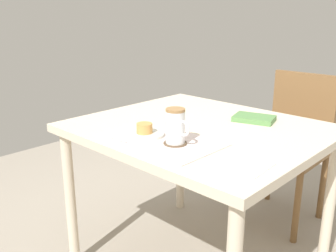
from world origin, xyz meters
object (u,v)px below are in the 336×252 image
object	(u,v)px
pastry	(145,128)
coffee_mug	(176,126)
dining_table	(199,143)
pastry_plate	(145,134)
wooden_chair	(292,140)
small_book	(254,118)

from	to	relation	value
pastry	coffee_mug	xyz separation A→B (m)	(0.16, 0.01, 0.04)
coffee_mug	pastry	bearing A→B (deg)	-175.04
dining_table	pastry_plate	xyz separation A→B (m)	(-0.06, -0.27, 0.09)
wooden_chair	coffee_mug	distance (m)	1.09
pastry	coffee_mug	distance (m)	0.16
pastry	coffee_mug	world-z (taller)	coffee_mug
pastry_plate	pastry	bearing A→B (deg)	0.00
small_book	pastry_plate	bearing A→B (deg)	-127.91
wooden_chair	dining_table	bearing A→B (deg)	83.95
pastry	small_book	bearing A→B (deg)	68.50
dining_table	pastry_plate	size ratio (longest dim) A/B	6.52
dining_table	pastry_plate	world-z (taller)	pastry_plate
small_book	pastry	bearing A→B (deg)	-127.91
dining_table	pastry	world-z (taller)	pastry
pastry_plate	coffee_mug	distance (m)	0.17
small_book	coffee_mug	bearing A→B (deg)	-111.23
wooden_chair	pastry_plate	distance (m)	1.10
pastry	wooden_chair	bearing A→B (deg)	82.49
pastry	small_book	world-z (taller)	pastry
small_book	dining_table	bearing A→B (deg)	-136.44
wooden_chair	pastry_plate	size ratio (longest dim) A/B	5.52
pastry_plate	small_book	size ratio (longest dim) A/B	0.88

